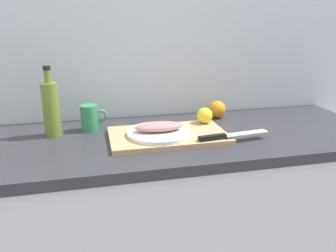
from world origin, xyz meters
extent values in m
cube|color=silver|center=(0.00, 0.33, 1.25)|extent=(3.20, 0.05, 2.50)
cube|color=white|center=(0.00, 0.00, 0.43)|extent=(2.00, 0.58, 0.86)
cube|color=#333338|center=(0.00, 0.00, 0.88)|extent=(2.00, 0.60, 0.04)
cube|color=tan|center=(0.10, -0.03, 0.91)|extent=(0.46, 0.27, 0.02)
cylinder|color=white|center=(0.06, -0.03, 0.93)|extent=(0.25, 0.25, 0.01)
ellipsoid|color=tan|center=(0.06, -0.03, 0.95)|extent=(0.19, 0.08, 0.04)
cube|color=silver|center=(0.39, -0.12, 0.93)|extent=(0.18, 0.05, 0.00)
cube|color=black|center=(0.25, -0.14, 0.93)|extent=(0.11, 0.03, 0.02)
sphere|color=yellow|center=(0.29, 0.07, 0.95)|extent=(0.07, 0.07, 0.07)
cylinder|color=olive|center=(-0.34, 0.10, 1.01)|extent=(0.06, 0.06, 0.22)
cylinder|color=olive|center=(-0.34, 0.10, 1.14)|extent=(0.03, 0.03, 0.05)
cylinder|color=black|center=(-0.34, 0.10, 1.17)|extent=(0.03, 0.03, 0.02)
cylinder|color=#338C59|center=(-0.20, 0.14, 0.95)|extent=(0.07, 0.07, 0.11)
torus|color=#338C59|center=(-0.15, 0.14, 0.96)|extent=(0.06, 0.01, 0.06)
sphere|color=orange|center=(0.39, 0.20, 0.94)|extent=(0.08, 0.08, 0.08)
camera|label=1|loc=(-0.18, -1.24, 1.36)|focal=35.94mm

